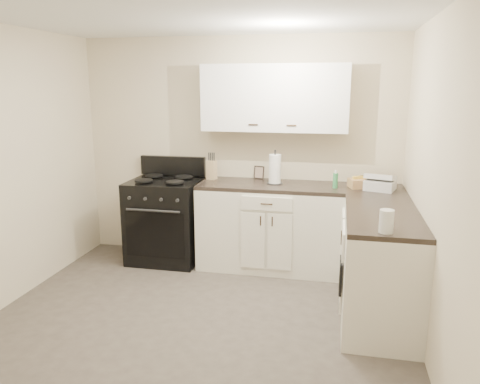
% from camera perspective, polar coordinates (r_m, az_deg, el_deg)
% --- Properties ---
extents(floor, '(3.60, 3.60, 0.00)m').
position_cam_1_polar(floor, '(4.05, -5.78, -16.34)').
color(floor, '#473F38').
rests_on(floor, ground).
extents(ceiling, '(3.60, 3.60, 0.00)m').
position_cam_1_polar(ceiling, '(3.57, -6.75, 21.27)').
color(ceiling, white).
rests_on(ceiling, wall_back).
extents(wall_back, '(3.60, 0.00, 3.60)m').
position_cam_1_polar(wall_back, '(5.32, -0.19, 5.10)').
color(wall_back, beige).
rests_on(wall_back, ground).
extents(wall_right, '(0.00, 3.60, 3.60)m').
position_cam_1_polar(wall_right, '(3.50, 23.02, -0.09)').
color(wall_right, beige).
rests_on(wall_right, ground).
extents(wall_front, '(3.60, 0.00, 3.60)m').
position_cam_1_polar(wall_front, '(2.05, -22.24, -8.90)').
color(wall_front, beige).
rests_on(wall_front, ground).
extents(base_cabinets_back, '(1.55, 0.60, 0.90)m').
position_cam_1_polar(base_cabinets_back, '(5.14, 3.76, -4.38)').
color(base_cabinets_back, white).
rests_on(base_cabinets_back, floor).
extents(base_cabinets_right, '(0.60, 1.90, 0.90)m').
position_cam_1_polar(base_cabinets_right, '(4.49, 16.33, -7.48)').
color(base_cabinets_right, white).
rests_on(base_cabinets_right, floor).
extents(countertop_back, '(1.55, 0.60, 0.04)m').
position_cam_1_polar(countertop_back, '(5.02, 3.84, 0.75)').
color(countertop_back, black).
rests_on(countertop_back, base_cabinets_back).
extents(countertop_right, '(0.60, 1.90, 0.04)m').
position_cam_1_polar(countertop_right, '(4.35, 16.72, -1.67)').
color(countertop_right, black).
rests_on(countertop_right, base_cabinets_right).
extents(upper_cabinets, '(1.55, 0.30, 0.70)m').
position_cam_1_polar(upper_cabinets, '(5.05, 4.25, 11.36)').
color(upper_cabinets, white).
rests_on(upper_cabinets, wall_back).
extents(stove, '(0.78, 0.67, 0.94)m').
position_cam_1_polar(stove, '(5.41, -9.04, -3.52)').
color(stove, black).
rests_on(stove, floor).
extents(knife_block, '(0.11, 0.11, 0.21)m').
position_cam_1_polar(knife_block, '(5.25, -3.47, 2.70)').
color(knife_block, '#D7BA84').
rests_on(knife_block, countertop_back).
extents(paper_towel, '(0.14, 0.14, 0.31)m').
position_cam_1_polar(paper_towel, '(5.01, 4.28, 2.79)').
color(paper_towel, white).
rests_on(paper_towel, countertop_back).
extents(soap_bottle, '(0.07, 0.07, 0.15)m').
position_cam_1_polar(soap_bottle, '(4.90, 11.55, 1.37)').
color(soap_bottle, '#399553').
rests_on(soap_bottle, countertop_back).
extents(picture_frame, '(0.12, 0.06, 0.15)m').
position_cam_1_polar(picture_frame, '(5.28, 2.33, 2.40)').
color(picture_frame, black).
rests_on(picture_frame, countertop_back).
extents(wicker_basket, '(0.31, 0.25, 0.09)m').
position_cam_1_polar(wicker_basket, '(4.99, 14.72, 1.04)').
color(wicker_basket, tan).
rests_on(wicker_basket, countertop_right).
extents(countertop_grill, '(0.34, 0.33, 0.10)m').
position_cam_1_polar(countertop_grill, '(4.92, 16.71, 0.84)').
color(countertop_grill, silver).
rests_on(countertop_grill, countertop_right).
extents(glass_jar, '(0.13, 0.13, 0.17)m').
position_cam_1_polar(glass_jar, '(3.51, 17.42, -3.43)').
color(glass_jar, silver).
rests_on(glass_jar, countertop_right).
extents(oven_mitt_near, '(0.02, 0.16, 0.27)m').
position_cam_1_polar(oven_mitt_near, '(4.01, 12.16, -10.18)').
color(oven_mitt_near, black).
rests_on(oven_mitt_near, base_cabinets_right).
extents(oven_mitt_far, '(0.02, 0.14, 0.24)m').
position_cam_1_polar(oven_mitt_far, '(4.12, 12.17, -9.36)').
color(oven_mitt_far, black).
rests_on(oven_mitt_far, base_cabinets_right).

